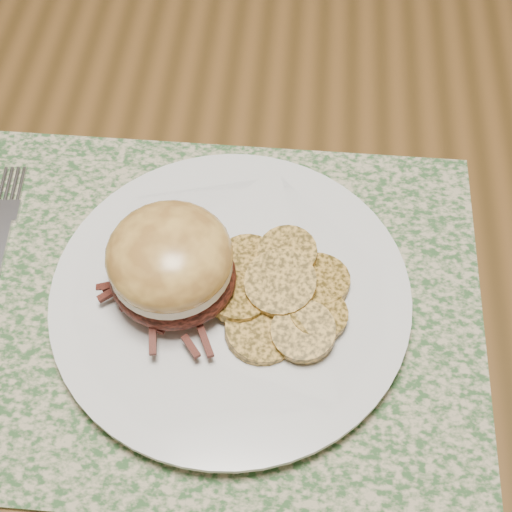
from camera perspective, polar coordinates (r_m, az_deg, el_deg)
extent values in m
plane|color=#52351C|center=(1.35, -6.84, -10.59)|extent=(3.50, 3.50, 0.00)
cube|color=brown|center=(0.74, -12.59, 11.86)|extent=(1.50, 0.90, 0.04)
cube|color=#30552C|center=(0.56, -5.06, -3.80)|extent=(0.45, 0.33, 0.00)
cylinder|color=silver|center=(0.55, -2.03, -3.20)|extent=(0.26, 0.26, 0.02)
ellipsoid|color=black|center=(0.53, -6.66, -1.54)|extent=(0.11, 0.11, 0.04)
cylinder|color=beige|center=(0.52, -6.85, -0.52)|extent=(0.11, 0.11, 0.01)
ellipsoid|color=gold|center=(0.51, -6.96, 0.07)|extent=(0.11, 0.11, 0.05)
cylinder|color=#BF8C38|center=(0.55, -0.64, -0.47)|extent=(0.06, 0.06, 0.01)
cylinder|color=#BF8C38|center=(0.55, 2.53, 0.25)|extent=(0.05, 0.05, 0.01)
cylinder|color=#BF8C38|center=(0.55, 4.86, -1.98)|extent=(0.06, 0.06, 0.02)
cylinder|color=#BF8C38|center=(0.53, -1.46, -3.34)|extent=(0.06, 0.06, 0.02)
cylinder|color=#BF8C38|center=(0.53, 1.96, -2.17)|extent=(0.06, 0.06, 0.02)
cylinder|color=#BF8C38|center=(0.53, 4.97, -4.61)|extent=(0.05, 0.05, 0.02)
cylinder|color=#BF8C38|center=(0.52, 0.48, -5.94)|extent=(0.07, 0.07, 0.02)
cylinder|color=#BF8C38|center=(0.52, 3.81, -6.02)|extent=(0.06, 0.06, 0.02)
cube|color=#B7B6BE|center=(0.64, -19.44, 3.40)|extent=(0.03, 0.02, 0.00)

